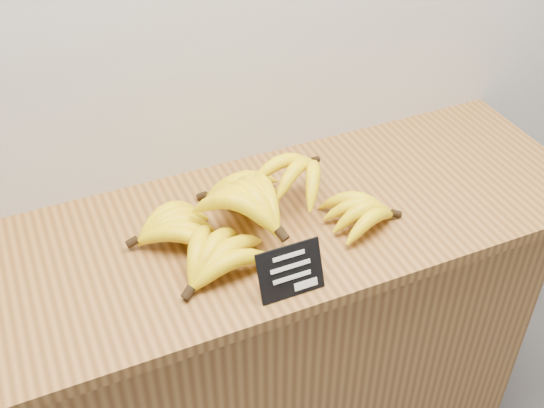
{
  "coord_description": "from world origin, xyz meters",
  "views": [
    {
      "loc": [
        -0.29,
        1.68,
        1.92
      ],
      "look_at": [
        0.15,
        2.7,
        1.02
      ],
      "focal_mm": 45.0,
      "sensor_mm": 36.0,
      "label": 1
    }
  ],
  "objects": [
    {
      "name": "counter",
      "position": [
        0.15,
        2.75,
        0.45
      ],
      "size": [
        1.29,
        0.5,
        0.9
      ],
      "primitive_type": "cube",
      "color": "olive",
      "rests_on": "ground"
    },
    {
      "name": "chalkboard_sign",
      "position": [
        0.12,
        2.54,
        0.98
      ],
      "size": [
        0.13,
        0.04,
        0.1
      ],
      "primitive_type": "cube",
      "rotation": [
        -0.37,
        0.0,
        0.0
      ],
      "color": "black",
      "rests_on": "counter_top"
    },
    {
      "name": "counter_top",
      "position": [
        0.15,
        2.75,
        0.92
      ],
      "size": [
        1.56,
        0.54,
        0.03
      ],
      "primitive_type": "cube",
      "color": "olive",
      "rests_on": "counter"
    },
    {
      "name": "banana_pile",
      "position": [
        0.11,
        2.74,
        0.98
      ],
      "size": [
        0.58,
        0.41,
        0.13
      ],
      "color": "yellow",
      "rests_on": "counter_top"
    }
  ]
}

